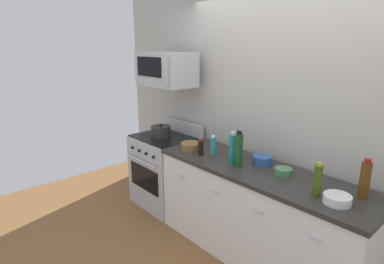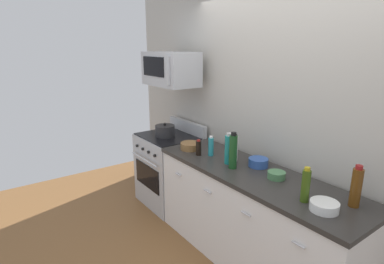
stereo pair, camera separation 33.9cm
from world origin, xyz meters
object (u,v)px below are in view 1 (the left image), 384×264
Objects in this scene: range_oven at (165,170)px; bottle_wine_amber at (365,180)px; bottle_soy_sauce_dark at (201,148)px; bowl_blue_mixing at (262,160)px; bowl_wooden_salad at (191,146)px; bowl_white_ceramic at (337,199)px; bottle_vinegar_white at (238,147)px; bowl_green_glaze at (283,171)px; stockpot at (161,132)px; bottle_sparkling_teal at (233,148)px; bottle_dish_soap at (213,146)px; bottle_wine_green at (239,150)px; microwave at (166,69)px; bottle_olive_oil at (318,180)px.

bottle_wine_amber is at bearing 2.98° from range_oven.
bowl_blue_mixing is at bearing 24.72° from bottle_soy_sauce_dark.
bowl_wooden_salad is (-0.20, 0.04, -0.04)m from bottle_soy_sauce_dark.
bottle_vinegar_white is at bearing 171.28° from bowl_white_ceramic.
bowl_blue_mixing reaches higher than bowl_green_glaze.
stockpot reaches higher than bowl_white_ceramic.
range_oven is 1.30m from bottle_sparkling_teal.
bottle_wine_green is at bearing -8.11° from bottle_dish_soap.
bottle_soy_sauce_dark is (0.79, -0.17, -0.75)m from microwave.
microwave is 1.00m from bowl_wooden_salad.
bowl_white_ceramic is 0.79× the size of stockpot.
bowl_green_glaze is (0.78, 0.09, -0.07)m from bottle_dish_soap.
bottle_sparkling_teal is 1.65× the size of bowl_blue_mixing.
microwave is 2.44× the size of bottle_sparkling_teal.
bowl_white_ceramic is at bearing -16.67° from bowl_green_glaze.
bottle_soy_sauce_dark reaches higher than bowl_green_glaze.
range_oven is 1.28m from bottle_vinegar_white.
microwave is 2.17m from bottle_olive_oil.
bottle_soy_sauce_dark is at bearing -151.52° from bottle_vinegar_white.
bottle_dish_soap is 0.79m from bowl_green_glaze.
bottle_sparkling_teal is at bearing -169.20° from bowl_green_glaze.
bottle_sparkling_teal is (0.27, -0.01, 0.05)m from bottle_dish_soap.
bottle_wine_green is at bearing -0.34° from bowl_wooden_salad.
bottle_soy_sauce_dark reaches higher than bowl_wooden_salad.
bottle_wine_amber is at bearing 4.31° from stockpot.
bowl_green_glaze is 1.66m from stockpot.
bowl_white_ceramic is 2.21m from stockpot.
bottle_wine_amber reaches higher than bottle_vinegar_white.
bowl_blue_mixing is at bearing 38.94° from bottle_sparkling_teal.
bottle_olive_oil is at bearing -20.03° from bowl_blue_mixing.
bottle_vinegar_white is (1.14, 0.01, -0.70)m from microwave.
bowl_blue_mixing reaches higher than bowl_wooden_salad.
microwave is at bearing -179.35° from bottle_vinegar_white.
bowl_blue_mixing is at bearing 15.85° from bowl_wooden_salad.
bottle_dish_soap is (0.88, -0.03, 0.55)m from range_oven.
bottle_wine_green reaches higher than bowl_wooden_salad.
bottle_vinegar_white is 0.39m from bottle_soy_sauce_dark.
bottle_soy_sauce_dark is 0.21m from bowl_wooden_salad.
bowl_wooden_salad is (-1.70, -0.20, -0.11)m from bottle_wine_amber.
bowl_white_ceramic is 0.88× the size of bowl_wooden_salad.
bottle_sparkling_teal reaches higher than stockpot.
microwave is 4.02× the size of bowl_blue_mixing.
bottle_wine_green is 1.56× the size of bowl_wooden_salad.
bottle_sparkling_teal reaches higher than bowl_wooden_salad.
microwave reaches higher than bowl_wooden_salad.
bottle_vinegar_white is 0.27m from bowl_blue_mixing.
bottle_vinegar_white is 1.04× the size of bottle_olive_oil.
bottle_vinegar_white is 1.49× the size of bowl_blue_mixing.
bottle_wine_amber is (2.29, 0.07, -0.68)m from microwave.
bottle_dish_soap is (0.88, -0.08, -0.73)m from microwave.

